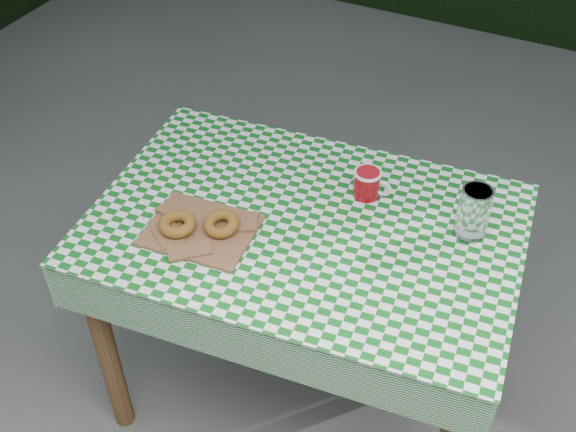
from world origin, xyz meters
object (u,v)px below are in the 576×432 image
Objects in this scene: paper_bag at (201,229)px; coffee_mug at (367,184)px; drinking_glass at (473,212)px; table at (303,316)px.

coffee_mug is at bearing 44.58° from paper_bag.
drinking_glass reaches higher than paper_bag.
drinking_glass is at bearing -5.18° from coffee_mug.
coffee_mug is (0.33, 0.33, 0.03)m from paper_bag.
paper_bag is at bearing -135.75° from coffee_mug.
table is at bearing -120.69° from coffee_mug.
drinking_glass reaches higher than coffee_mug.
table is 7.63× the size of coffee_mug.
drinking_glass is (0.30, -0.03, 0.03)m from coffee_mug.
table is at bearing 33.30° from paper_bag.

